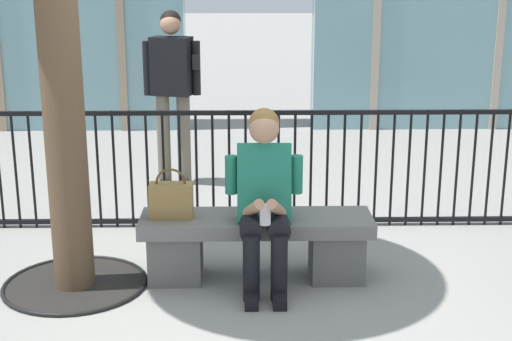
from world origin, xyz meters
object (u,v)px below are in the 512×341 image
at_px(stone_bench, 256,241).
at_px(bystander_at_railing, 172,85).
at_px(seated_person_with_phone, 264,194).
at_px(handbag_on_bench, 171,200).

relative_size(stone_bench, bystander_at_railing, 0.94).
bearing_deg(seated_person_with_phone, stone_bench, 111.60).
relative_size(stone_bench, handbag_on_bench, 4.59).
bearing_deg(handbag_on_bench, stone_bench, 0.99).
relative_size(stone_bench, seated_person_with_phone, 1.32).
height_order(handbag_on_bench, bystander_at_railing, bystander_at_railing).
distance_m(stone_bench, handbag_on_bench, 0.66).
bearing_deg(bystander_at_railing, handbag_on_bench, -85.33).
height_order(seated_person_with_phone, handbag_on_bench, seated_person_with_phone).
relative_size(handbag_on_bench, bystander_at_railing, 0.20).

